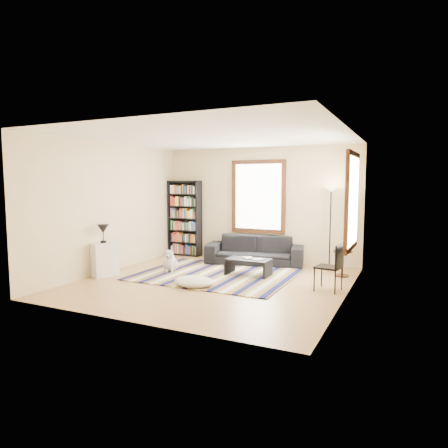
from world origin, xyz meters
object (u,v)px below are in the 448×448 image
at_px(sofa, 255,250).
at_px(white_cabinet, 104,259).
at_px(coffee_table, 248,267).
at_px(floor_cushion, 194,282).
at_px(dog, 171,260).
at_px(bookshelf, 185,218).
at_px(floor_lamp, 330,228).
at_px(side_table, 342,264).
at_px(folding_chair, 328,267).

xyz_separation_m(sofa, white_cabinet, (-2.38, -2.54, 0.01)).
xyz_separation_m(coffee_table, floor_cushion, (-0.59, -1.26, -0.08)).
relative_size(white_cabinet, dog, 1.40).
bearing_deg(sofa, bookshelf, 160.30).
bearing_deg(sofa, white_cabinet, -145.56).
height_order(bookshelf, dog, bookshelf).
bearing_deg(floor_lamp, white_cabinet, -147.40).
relative_size(bookshelf, floor_cushion, 2.56).
height_order(side_table, folding_chair, folding_chair).
bearing_deg(floor_lamp, side_table, -56.46).
relative_size(bookshelf, floor_lamp, 1.08).
distance_m(sofa, side_table, 2.17).
xyz_separation_m(coffee_table, side_table, (1.78, 0.79, 0.09)).
height_order(floor_cushion, floor_lamp, floor_lamp).
relative_size(bookshelf, side_table, 3.70).
distance_m(coffee_table, folding_chair, 1.81).
xyz_separation_m(coffee_table, dog, (-1.69, -0.35, 0.07)).
bearing_deg(dog, folding_chair, -22.88).
bearing_deg(floor_cushion, folding_chair, 18.92).
height_order(folding_chair, dog, folding_chair).
height_order(sofa, floor_cushion, sofa).
bearing_deg(bookshelf, folding_chair, -25.37).
relative_size(sofa, folding_chair, 2.67).
distance_m(floor_cushion, dog, 1.44).
xyz_separation_m(bookshelf, coffee_table, (2.44, -1.52, -0.82)).
bearing_deg(folding_chair, coffee_table, 173.88).
bearing_deg(white_cabinet, side_table, 48.58).
relative_size(bookshelf, dog, 3.99).
distance_m(bookshelf, coffee_table, 2.99).
height_order(coffee_table, floor_cushion, coffee_table).
xyz_separation_m(floor_cushion, dog, (-1.11, 0.91, 0.15)).
xyz_separation_m(floor_cushion, side_table, (2.37, 2.05, 0.17)).
relative_size(coffee_table, floor_cushion, 1.15).
relative_size(floor_cushion, white_cabinet, 1.12).
bearing_deg(sofa, coffee_table, -87.30).
height_order(floor_lamp, white_cabinet, floor_lamp).
xyz_separation_m(sofa, coffee_table, (0.34, -1.25, -0.16)).
xyz_separation_m(side_table, white_cabinet, (-4.50, -2.09, 0.08)).
relative_size(side_table, white_cabinet, 0.77).
bearing_deg(coffee_table, side_table, 23.91).
height_order(sofa, side_table, sofa).
relative_size(sofa, coffee_table, 2.55).
height_order(floor_lamp, side_table, floor_lamp).
xyz_separation_m(sofa, folding_chair, (2.07, -1.71, 0.09)).
height_order(white_cabinet, dog, white_cabinet).
bearing_deg(dog, coffee_table, -9.25).
bearing_deg(side_table, dog, -161.80).
xyz_separation_m(side_table, folding_chair, (-0.05, -1.25, 0.16)).
bearing_deg(coffee_table, bookshelf, 148.20).
height_order(bookshelf, white_cabinet, bookshelf).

